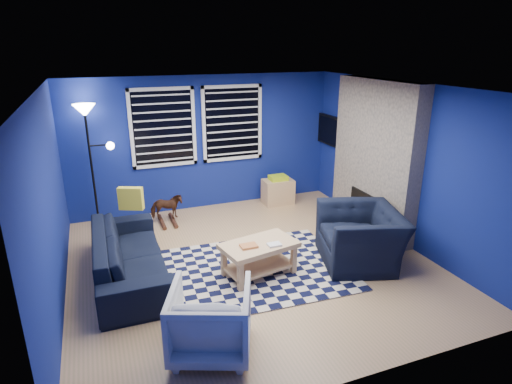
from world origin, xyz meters
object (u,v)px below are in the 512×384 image
(armchair_bent, at_px, (211,320))
(cabinet, at_px, (278,191))
(armchair_big, at_px, (360,237))
(floor_lamp, at_px, (88,128))
(tv, at_px, (332,131))
(rocking_horse, at_px, (167,207))
(sofa, at_px, (129,255))
(coffee_table, at_px, (259,252))

(armchair_bent, bearing_deg, cabinet, -100.83)
(armchair_big, relative_size, floor_lamp, 0.58)
(tv, height_order, rocking_horse, tv)
(tv, bearing_deg, armchair_big, -110.82)
(rocking_horse, distance_m, cabinet, 2.25)
(floor_lamp, bearing_deg, sofa, -80.88)
(coffee_table, xyz_separation_m, cabinet, (1.38, 2.48, -0.09))
(armchair_bent, xyz_separation_m, floor_lamp, (-0.95, 3.85, 1.35))
(sofa, xyz_separation_m, coffee_table, (1.65, -0.58, 0.01))
(armchair_bent, xyz_separation_m, coffee_table, (1.02, 1.25, -0.03))
(sofa, xyz_separation_m, armchair_big, (3.16, -0.74, 0.06))
(coffee_table, distance_m, cabinet, 2.84)
(sofa, distance_m, floor_lamp, 2.48)
(tv, xyz_separation_m, armchair_big, (-0.96, -2.51, -1.01))
(armchair_bent, distance_m, rocking_horse, 3.52)
(armchair_big, bearing_deg, coffee_table, -79.23)
(armchair_big, relative_size, cabinet, 2.05)
(cabinet, bearing_deg, armchair_big, -85.77)
(rocking_horse, height_order, coffee_table, rocking_horse)
(armchair_big, xyz_separation_m, floor_lamp, (-3.48, 2.76, 1.33))
(armchair_big, relative_size, coffee_table, 1.11)
(armchair_bent, height_order, cabinet, armchair_bent)
(armchair_bent, bearing_deg, rocking_horse, -70.74)
(sofa, relative_size, armchair_big, 1.87)
(rocking_horse, bearing_deg, coffee_table, -150.78)
(tv, distance_m, sofa, 4.61)
(rocking_horse, xyz_separation_m, cabinet, (2.24, 0.21, -0.05))
(armchair_bent, bearing_deg, armchair_big, -134.67)
(rocking_horse, bearing_deg, cabinet, -76.07)
(coffee_table, bearing_deg, cabinet, 60.88)
(armchair_bent, height_order, rocking_horse, armchair_bent)
(coffee_table, relative_size, floor_lamp, 0.52)
(tv, relative_size, cabinet, 1.69)
(tv, xyz_separation_m, armchair_bent, (-3.49, -3.61, -1.03))
(tv, bearing_deg, floor_lamp, 176.83)
(tv, xyz_separation_m, rocking_horse, (-3.32, -0.09, -1.10))
(sofa, distance_m, coffee_table, 1.75)
(sofa, relative_size, armchair_bent, 2.77)
(cabinet, relative_size, floor_lamp, 0.28)
(floor_lamp, bearing_deg, cabinet, -2.06)
(tv, relative_size, armchair_big, 0.82)
(cabinet, bearing_deg, rocking_horse, -173.10)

